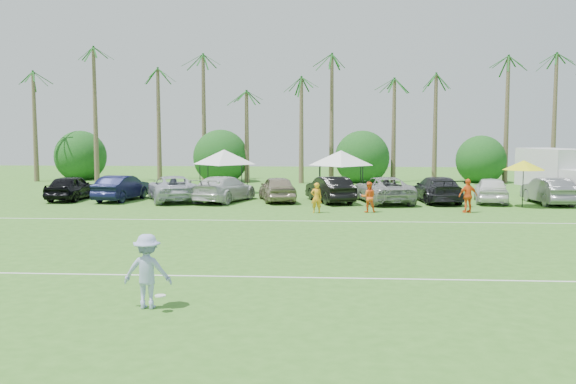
{
  "coord_description": "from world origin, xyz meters",
  "views": [
    {
      "loc": [
        3.3,
        -17.03,
        4.48
      ],
      "look_at": [
        1.38,
        12.23,
        1.6
      ],
      "focal_mm": 40.0,
      "sensor_mm": 36.0,
      "label": 1
    }
  ],
  "objects": [
    {
      "name": "market_umbrella",
      "position": [
        14.38,
        20.45,
        2.43
      ],
      "size": [
        2.43,
        2.43,
        2.71
      ],
      "color": "black",
      "rests_on": "ground"
    },
    {
      "name": "parked_car_7",
      "position": [
        9.85,
        22.67,
        0.8
      ],
      "size": [
        2.79,
        5.7,
        1.6
      ],
      "primitive_type": "imported",
      "rotation": [
        0.0,
        0.0,
        3.24
      ],
      "color": "black",
      "rests_on": "ground"
    },
    {
      "name": "bush_tree_3",
      "position": [
        16.0,
        39.0,
        1.8
      ],
      "size": [
        4.0,
        4.0,
        4.0
      ],
      "color": "brown",
      "rests_on": "ground"
    },
    {
      "name": "palm_tree_10",
      "position": [
        23.0,
        38.0,
        9.21
      ],
      "size": [
        2.4,
        2.4,
        10.9
      ],
      "color": "brown",
      "rests_on": "ground"
    },
    {
      "name": "palm_tree_5",
      "position": [
        0.0,
        38.0,
        8.35
      ],
      "size": [
        2.4,
        2.4,
        9.9
      ],
      "color": "brown",
      "rests_on": "ground"
    },
    {
      "name": "bush_tree_2",
      "position": [
        6.0,
        39.0,
        1.8
      ],
      "size": [
        4.0,
        4.0,
        4.0
      ],
      "color": "brown",
      "rests_on": "ground"
    },
    {
      "name": "palm_tree_4",
      "position": [
        -4.0,
        38.0,
        7.48
      ],
      "size": [
        2.4,
        2.4,
        8.9
      ],
      "color": "brown",
      "rests_on": "ground"
    },
    {
      "name": "canopy_tent_left",
      "position": [
        -4.09,
        27.32,
        3.06
      ],
      "size": [
        4.41,
        4.41,
        3.57
      ],
      "color": "black",
      "rests_on": "ground"
    },
    {
      "name": "box_truck",
      "position": [
        17.77,
        24.35,
        1.73
      ],
      "size": [
        4.09,
        6.7,
        3.24
      ],
      "rotation": [
        0.0,
        0.0,
        0.3
      ],
      "color": "silver",
      "rests_on": "ground"
    },
    {
      "name": "bush_tree_0",
      "position": [
        -19.0,
        39.0,
        1.8
      ],
      "size": [
        4.0,
        4.0,
        4.0
      ],
      "color": "brown",
      "rests_on": "ground"
    },
    {
      "name": "palm_tree_2",
      "position": [
        -12.0,
        38.0,
        9.21
      ],
      "size": [
        2.4,
        2.4,
        10.9
      ],
      "color": "brown",
      "rests_on": "ground"
    },
    {
      "name": "field_lines",
      "position": [
        0.0,
        8.0,
        0.01
      ],
      "size": [
        80.0,
        12.1,
        0.01
      ],
      "color": "white",
      "rests_on": "ground"
    },
    {
      "name": "sideline_player_b",
      "position": [
        5.39,
        17.56,
        0.83
      ],
      "size": [
        0.83,
        0.66,
        1.65
      ],
      "primitive_type": "imported",
      "rotation": [
        0.0,
        0.0,
        3.19
      ],
      "color": "#FE611C",
      "rests_on": "ground"
    },
    {
      "name": "palm_tree_0",
      "position": [
        -22.0,
        38.0,
        7.48
      ],
      "size": [
        2.4,
        2.4,
        8.9
      ],
      "color": "brown",
      "rests_on": "ground"
    },
    {
      "name": "palm_tree_7",
      "position": [
        8.0,
        38.0,
        10.06
      ],
      "size": [
        2.4,
        2.4,
        11.9
      ],
      "color": "brown",
      "rests_on": "ground"
    },
    {
      "name": "palm_tree_6",
      "position": [
        4.0,
        38.0,
        9.21
      ],
      "size": [
        2.4,
        2.4,
        10.9
      ],
      "color": "brown",
      "rests_on": "ground"
    },
    {
      "name": "parked_car_1",
      "position": [
        -9.78,
        22.37,
        0.8
      ],
      "size": [
        2.46,
        5.06,
        1.6
      ],
      "primitive_type": "imported",
      "rotation": [
        0.0,
        0.0,
        2.98
      ],
      "color": "black",
      "rests_on": "ground"
    },
    {
      "name": "frisbee_player",
      "position": [
        -1.24,
        -1.54,
        0.94
      ],
      "size": [
        1.21,
        0.82,
        1.88
      ],
      "rotation": [
        0.0,
        0.0,
        3.14
      ],
      "color": "#9BA7DC",
      "rests_on": "ground"
    },
    {
      "name": "sideline_player_c",
      "position": [
        10.71,
        17.76,
        0.92
      ],
      "size": [
        1.16,
        0.77,
        1.84
      ],
      "primitive_type": "imported",
      "rotation": [
        0.0,
        0.0,
        3.46
      ],
      "color": "#FD5E1C",
      "rests_on": "ground"
    },
    {
      "name": "parked_car_8",
      "position": [
        13.12,
        22.62,
        0.8
      ],
      "size": [
        2.65,
        4.93,
        1.6
      ],
      "primitive_type": "imported",
      "rotation": [
        0.0,
        0.0,
        2.97
      ],
      "color": "white",
      "rests_on": "ground"
    },
    {
      "name": "palm_tree_8",
      "position": [
        13.0,
        38.0,
        7.48
      ],
      "size": [
        2.4,
        2.4,
        8.9
      ],
      "color": "brown",
      "rests_on": "ground"
    },
    {
      "name": "parked_car_0",
      "position": [
        -13.05,
        22.4,
        0.8
      ],
      "size": [
        2.06,
        4.75,
        1.6
      ],
      "primitive_type": "imported",
      "rotation": [
        0.0,
        0.0,
        3.1
      ],
      "color": "black",
      "rests_on": "ground"
    },
    {
      "name": "parked_car_9",
      "position": [
        16.39,
        22.14,
        0.8
      ],
      "size": [
        2.03,
        4.95,
        1.6
      ],
      "primitive_type": "imported",
      "rotation": [
        0.0,
        0.0,
        3.21
      ],
      "color": "slate",
      "rests_on": "ground"
    },
    {
      "name": "canopy_tent_right",
      "position": [
        4.03,
        26.66,
        3.04
      ],
      "size": [
        4.39,
        4.39,
        3.55
      ],
      "color": "black",
      "rests_on": "ground"
    },
    {
      "name": "parked_car_4",
      "position": [
        0.03,
        22.52,
        0.8
      ],
      "size": [
        2.93,
        5.0,
        1.6
      ],
      "primitive_type": "imported",
      "rotation": [
        0.0,
        0.0,
        3.38
      ],
      "color": "gray",
      "rests_on": "ground"
    },
    {
      "name": "parked_car_5",
      "position": [
        3.31,
        22.25,
        0.8
      ],
      "size": [
        3.24,
        5.13,
        1.6
      ],
      "primitive_type": "imported",
      "rotation": [
        0.0,
        0.0,
        3.49
      ],
      "color": "black",
      "rests_on": "ground"
    },
    {
      "name": "palm_tree_9",
      "position": [
        18.0,
        38.0,
        8.35
      ],
      "size": [
        2.4,
        2.4,
        9.9
      ],
      "color": "brown",
      "rests_on": "ground"
    },
    {
      "name": "palm_tree_1",
      "position": [
        -17.0,
        38.0,
        8.35
      ],
      "size": [
        2.4,
        2.4,
        9.9
      ],
      "color": "brown",
      "rests_on": "ground"
    },
    {
      "name": "palm_tree_3",
      "position": [
        -8.0,
        38.0,
        10.06
      ],
      "size": [
        2.4,
        2.4,
        11.9
      ],
      "color": "brown",
      "rests_on": "ground"
    },
    {
      "name": "parked_car_2",
      "position": [
        -6.51,
        22.24,
        0.8
      ],
      "size": [
        4.55,
        6.31,
        1.6
      ],
      "primitive_type": "imported",
      "rotation": [
        0.0,
        0.0,
        3.51
      ],
      "color": "#B0B3C1",
      "rests_on": "ground"
    },
    {
      "name": "parked_car_6",
      "position": [
        6.58,
        22.23,
        0.8
      ],
      "size": [
        3.73,
        6.15,
        1.6
      ],
      "primitive_type": "imported",
      "rotation": [
        0.0,
        0.0,
        3.34
      ],
      "color": "#989898",
      "rests_on": "ground"
    },
    {
      "name": "ground",
      "position": [
        0.0,
        0.0,
        0.0
      ],
      "size": [
        120.0,
        120.0,
        0.0
      ],
      "primitive_type": "plane",
      "color": "#376F21",
      "rests_on": "ground"
    },
    {
      "name": "sideline_player_a",
      "position": [
        2.58,
        17.16,
        0.82
      ],
      "size": [
        0.65,
        0.49,
        1.63
      ],
      "primitive_type": "imported",
      "rotation": [
        0.0,
        0.0,
        3.32
      ],
      "color": "#F9A01B",
      "rests_on": "ground"
    },
    {
      "name": "bush_tree_1",
      "position": [
        -6.0,
        39.0,
        1.8
      ],
      "size": [
        4.0,
        4.0,
        4.0
      ],
      "color": "brown",
      "rests_on": "ground"
    },
    {
      "name": "parked_car_3",
      "position": [
        -3.24,
        22.15,
        0.8
      ],
      "size": [
        3.79,
        5.92,
        1.6
      ],
      "primitive_type": "imported",
      "rotation": [
        0.0,
        0.0,
        2.83
      ],
      "color": "silver",
      "rests_on": "ground"
    }
  ]
}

